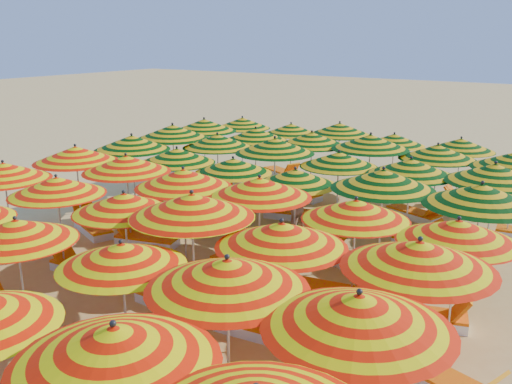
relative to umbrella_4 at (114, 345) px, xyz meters
The scene contains 66 objects.
ground 8.52m from the umbrella_4, 114.57° to the left, with size 120.00×120.00×0.00m, color #DAB161.
umbrella_4 is the anchor object (origin of this frame).
umbrella_8 5.08m from the umbrella_4, 157.21° to the left, with size 2.45×2.45×2.35m.
umbrella_9 3.23m from the umbrella_4, 135.24° to the left, with size 2.76×2.76×2.29m.
umbrella_10 2.22m from the umbrella_4, 92.45° to the left, with size 2.77×2.77×2.53m.
umbrella_11 2.89m from the umbrella_4, 47.75° to the left, with size 3.10×3.10×2.57m.
umbrella_12 9.72m from the umbrella_4, 153.33° to the left, with size 2.66×2.66×2.47m.
umbrella_13 7.89m from the umbrella_4, 146.63° to the left, with size 2.26×2.26×2.39m.
umbrella_14 6.11m from the umbrella_4, 135.22° to the left, with size 2.81×2.81×2.35m.
umbrella_15 5.02m from the umbrella_4, 119.97° to the left, with size 3.18×3.18×2.62m.
umbrella_16 4.20m from the umbrella_4, 95.13° to the left, with size 2.62×2.62×2.47m.
umbrella_17 4.81m from the umbrella_4, 65.91° to the left, with size 3.04×3.04×2.56m.
umbrella_18 10.83m from the umbrella_4, 142.65° to the left, with size 3.15×3.15×2.54m.
umbrella_19 9.38m from the umbrella_4, 135.16° to the left, with size 2.76×2.76×2.50m.
umbrella_20 7.64m from the umbrella_4, 124.90° to the left, with size 2.87×2.87×2.49m.
umbrella_21 6.93m from the umbrella_4, 109.88° to the left, with size 3.05×3.05×2.51m.
umbrella_22 6.53m from the umbrella_4, 90.23° to the left, with size 2.39×2.39×2.37m.
umbrella_23 6.68m from the umbrella_4, 72.14° to the left, with size 2.35×2.35×2.36m.
umbrella_24 12.26m from the umbrella_4, 134.52° to the left, with size 3.09×3.09×2.54m.
umbrella_25 10.75m from the umbrella_4, 127.55° to the left, with size 2.76×2.76×2.38m.
umbrella_26 9.82m from the umbrella_4, 118.13° to the left, with size 2.47×2.47×2.29m.
umbrella_27 8.84m from the umbrella_4, 106.75° to the left, with size 2.35×2.35×2.29m.
umbrella_28 8.51m from the umbrella_4, 91.58° to the left, with size 2.52×2.52×2.58m.
umbrella_29 8.60m from the umbrella_4, 76.69° to the left, with size 2.87×2.87×2.58m.
umbrella_30 13.72m from the umbrella_4, 128.90° to the left, with size 3.01×3.01×2.63m.
umbrella_31 12.81m from the umbrella_4, 122.22° to the left, with size 3.05×3.05×2.44m.
umbrella_32 11.60m from the umbrella_4, 112.96° to the left, with size 2.89×2.89×2.57m.
umbrella_33 10.99m from the umbrella_4, 102.67° to the left, with size 2.64×2.64×2.37m.
umbrella_34 10.56m from the umbrella_4, 91.48° to the left, with size 2.76×2.76×2.46m.
umbrella_35 10.86m from the umbrella_4, 80.62° to the left, with size 2.71×2.71×2.55m.
umbrella_36 15.54m from the umbrella_4, 124.92° to the left, with size 2.94×2.94×2.55m.
umbrella_37 14.58m from the umbrella_4, 117.44° to the left, with size 2.43×2.43×2.37m.
umbrella_38 13.52m from the umbrella_4, 108.94° to the left, with size 2.79×2.79×2.46m.
umbrella_39 13.04m from the umbrella_4, 100.32° to the left, with size 2.79×2.79×2.58m.
umbrella_40 13.05m from the umbrella_4, 91.32° to the left, with size 2.72×2.72×2.43m.
umbrella_42 17.15m from the umbrella_4, 120.15° to the left, with size 2.57×2.57×2.38m.
umbrella_43 16.45m from the umbrella_4, 113.36° to the left, with size 2.56×2.56×2.27m.
umbrella_44 15.75m from the umbrella_4, 106.51° to the left, with size 2.61×2.61×2.47m.
umbrella_45 15.37m from the umbrella_4, 99.07° to the left, with size 2.39×2.39×2.25m.
umbrella_46 15.12m from the umbrella_4, 90.57° to the left, with size 2.54×2.54×2.33m.
lounger_7 6.03m from the umbrella_4, 158.81° to the left, with size 1.75×0.64×0.69m.
lounger_8 4.21m from the umbrella_4, 139.51° to the left, with size 1.81×0.87×0.69m.
lounger_10 10.40m from the umbrella_4, 154.32° to the left, with size 1.79×0.79×0.69m.
lounger_11 7.83m from the umbrella_4, 143.62° to the left, with size 1.78×0.75×0.69m.
lounger_12 5.63m from the umbrella_4, 125.07° to the left, with size 1.76×0.66×0.69m.
lounger_13 4.90m from the umbrella_4, 102.66° to the left, with size 1.78×0.76×0.69m.
lounger_14 5.57m from the umbrella_4, 60.34° to the left, with size 1.83×1.09×0.69m.
lounger_15 10.62m from the umbrella_4, 141.10° to the left, with size 1.82×1.18×0.69m.
lounger_16 9.30m from the umbrella_4, 132.68° to the left, with size 1.82×1.00×0.69m.
lounger_17 7.49m from the umbrella_4, 113.42° to the left, with size 1.81×0.88×0.69m.
lounger_18 6.86m from the umbrella_4, 94.63° to the left, with size 1.80×0.83×0.69m.
lounger_19 7.00m from the umbrella_4, 76.65° to the left, with size 1.83×1.05×0.69m.
lounger_20 10.25m from the umbrella_4, 121.34° to the left, with size 1.82×1.20×0.69m.
lounger_21 8.90m from the umbrella_4, 103.01° to the left, with size 1.78×0.73×0.69m.
lounger_22 8.58m from the umbrella_4, 95.71° to the left, with size 1.82×1.22×0.69m.
lounger_23 12.77m from the umbrella_4, 119.66° to the left, with size 1.82×1.03×0.69m.
lounger_24 11.76m from the umbrella_4, 110.33° to the left, with size 1.82×1.01×0.69m.
lounger_25 10.79m from the umbrella_4, 88.24° to the left, with size 1.75×0.65×0.69m.
lounger_26 11.19m from the umbrella_4, 83.88° to the left, with size 1.80×0.86×0.69m.
lounger_27 15.13m from the umbrella_4, 123.60° to the left, with size 1.82×1.00×0.69m.
lounger_28 13.99m from the umbrella_4, 110.68° to the left, with size 1.81×0.90×0.69m.
lounger_29 13.13m from the umbrella_4, 93.55° to the left, with size 1.83×1.10×0.69m.
lounger_31 16.97m from the umbrella_4, 114.66° to the left, with size 1.82×1.23×0.69m.
lounger_32 15.61m from the umbrella_4, 96.78° to the left, with size 1.83×1.04×0.69m.
lounger_33 15.15m from the umbrella_4, 88.66° to the left, with size 1.74×0.61×0.69m.
beachgoer_b 10.37m from the umbrella_4, 108.76° to the left, with size 0.76×0.59×1.57m, color tan.
Camera 1 is at (7.80, -11.27, 5.52)m, focal length 40.00 mm.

